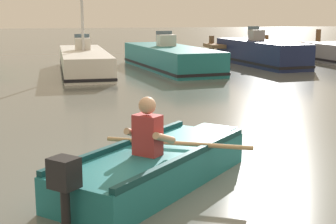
{
  "coord_description": "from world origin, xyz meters",
  "views": [
    {
      "loc": [
        -2.31,
        -6.55,
        2.24
      ],
      "look_at": [
        -0.6,
        1.64,
        0.55
      ],
      "focal_mm": 53.79,
      "sensor_mm": 36.0,
      "label": 1
    }
  ],
  "objects_px": {
    "moored_boat_navy": "(261,54)",
    "moored_boat_teal": "(170,59)",
    "rowboat_with_person": "(157,165)",
    "moored_boat_white": "(84,62)"
  },
  "relations": [
    {
      "from": "moored_boat_navy",
      "to": "moored_boat_teal",
      "type": "bearing_deg",
      "value": -169.85
    },
    {
      "from": "moored_boat_teal",
      "to": "moored_boat_navy",
      "type": "distance_m",
      "value": 4.05
    },
    {
      "from": "rowboat_with_person",
      "to": "moored_boat_navy",
      "type": "xyz_separation_m",
      "value": [
        6.88,
        13.47,
        0.23
      ]
    },
    {
      "from": "rowboat_with_person",
      "to": "moored_boat_teal",
      "type": "height_order",
      "value": "moored_boat_teal"
    },
    {
      "from": "moored_boat_white",
      "to": "moored_boat_teal",
      "type": "height_order",
      "value": "moored_boat_white"
    },
    {
      "from": "moored_boat_navy",
      "to": "rowboat_with_person",
      "type": "bearing_deg",
      "value": -117.08
    },
    {
      "from": "moored_boat_teal",
      "to": "rowboat_with_person",
      "type": "bearing_deg",
      "value": -102.81
    },
    {
      "from": "moored_boat_white",
      "to": "moored_boat_teal",
      "type": "bearing_deg",
      "value": 6.02
    },
    {
      "from": "rowboat_with_person",
      "to": "moored_boat_teal",
      "type": "distance_m",
      "value": 13.08
    },
    {
      "from": "moored_boat_teal",
      "to": "moored_boat_white",
      "type": "bearing_deg",
      "value": -173.98
    }
  ]
}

